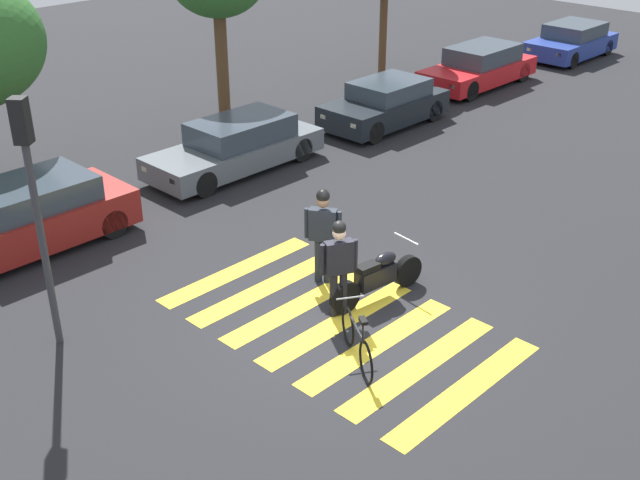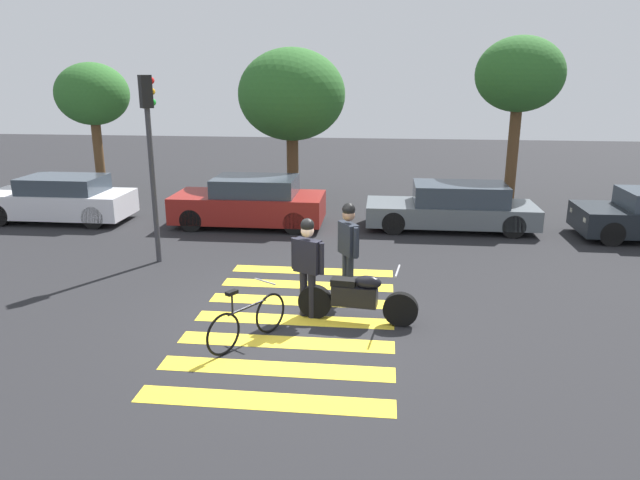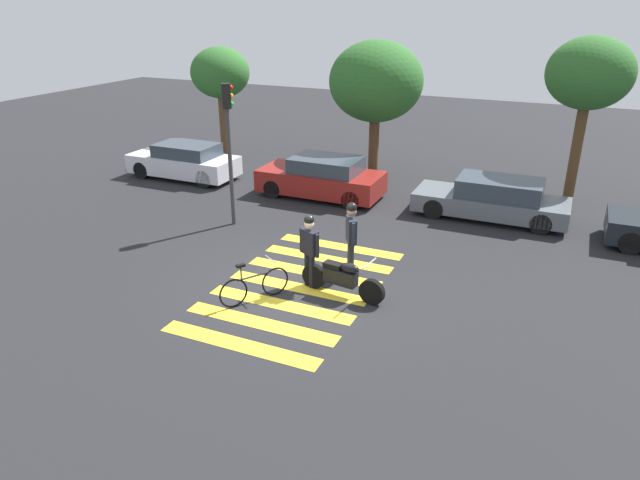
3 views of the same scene
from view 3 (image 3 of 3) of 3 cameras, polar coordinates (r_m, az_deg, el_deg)
The scene contains 13 objects.
ground_plane at distance 13.89m, azimuth -2.20°, elevation -4.74°, with size 60.00×60.00×0.00m, color #232326.
police_motorcycle at distance 13.34m, azimuth 2.21°, elevation -3.80°, with size 2.15×0.62×1.02m.
leaning_bicycle at distance 13.22m, azimuth -6.53°, elevation -4.54°, with size 0.98×1.51×1.01m.
officer_on_foot at distance 14.11m, azimuth 3.12°, elevation 0.73°, with size 0.44×0.62×1.91m.
officer_by_motorcycle at distance 13.50m, azimuth -1.06°, elevation -0.52°, with size 0.62×0.40×1.84m.
crosswalk_stripes at distance 13.89m, azimuth -2.20°, elevation -4.72°, with size 3.56×5.85×0.01m.
car_white_van at distance 22.80m, azimuth -13.31°, elevation 7.60°, with size 4.21×1.72×1.35m.
car_maroon_wagon at distance 20.01m, azimuth 0.19°, elevation 6.19°, with size 4.28×1.85×1.42m.
car_grey_coupe at distance 18.79m, azimuth 16.79°, elevation 3.88°, with size 4.69×1.74×1.30m.
traffic_light_pole at distance 17.12m, azimuth -9.03°, elevation 10.50°, with size 0.35×0.34×4.23m.
street_tree_near at distance 25.20m, azimuth -9.88°, elevation 15.96°, with size 2.45×2.45×4.61m.
street_tree_mid at distance 22.17m, azimuth 5.58°, elevation 15.34°, with size 3.50×3.50×5.06m.
street_tree_far at distance 20.94m, azimuth 25.18°, elevation 14.61°, with size 2.72×2.72×5.38m.
Camera 3 is at (5.52, -10.99, 6.45)m, focal length 32.24 mm.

